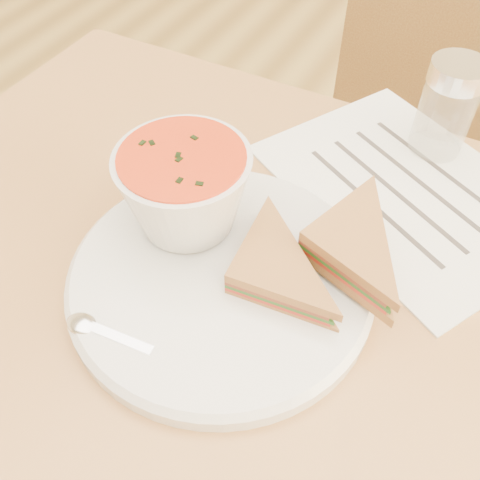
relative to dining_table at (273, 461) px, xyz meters
The scene contains 9 objects.
dining_table is the anchor object (origin of this frame).
chair_far 0.57m from the dining_table, 93.57° to the left, with size 0.38×0.38×0.85m, color brown, non-canonical shape.
plate 0.39m from the dining_table, behind, with size 0.29×0.29×0.02m, color silver, non-canonical shape.
soup_bowl 0.46m from the dining_table, 160.61° to the left, with size 0.13×0.13×0.09m, color silver, non-canonical shape.
sandwich_half_a 0.41m from the dining_table, 169.24° to the right, with size 0.11×0.11×0.03m, color #A7793B, non-canonical shape.
sandwich_half_b 0.42m from the dining_table, 112.07° to the left, with size 0.11×0.11×0.03m, color #A7793B, non-canonical shape.
spoon 0.42m from the dining_table, 140.37° to the right, with size 0.15×0.03×0.01m, color silver, non-canonical shape.
paper_menu 0.44m from the dining_table, 79.59° to the left, with size 0.31×0.23×0.00m, color white, non-canonical shape.
condiment_shaker 0.53m from the dining_table, 80.99° to the left, with size 0.06×0.06×0.12m, color silver, non-canonical shape.
Camera 1 is at (0.08, -0.25, 1.17)m, focal length 40.00 mm.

